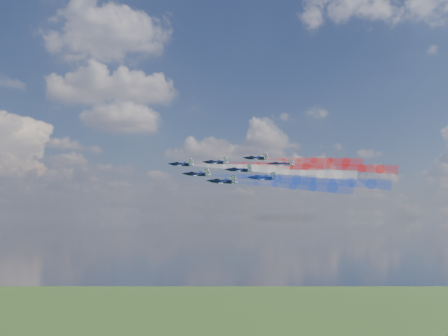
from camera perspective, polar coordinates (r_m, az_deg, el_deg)
name	(u,v)px	position (r m, az deg, el deg)	size (l,w,h in m)	color
jet_lead	(182,164)	(190.15, -4.58, 0.39)	(8.45, 10.56, 2.82)	black
trail_lead	(240,167)	(182.38, 1.69, 0.10)	(3.52, 34.32, 3.52)	white
jet_inner_left	(197,174)	(175.38, -2.91, -0.67)	(8.45, 10.56, 2.82)	black
trail_inner_left	(261,178)	(168.33, 3.97, -1.04)	(3.52, 34.32, 3.52)	#1739C6
jet_inner_right	(216,162)	(194.45, -0.87, 0.61)	(8.45, 10.56, 2.82)	black
trail_inner_right	(274,165)	(188.00, 5.37, 0.33)	(3.52, 34.32, 3.52)	red
jet_outer_left	(223,181)	(161.90, -0.13, -1.46)	(8.45, 10.56, 2.82)	black
trail_outer_left	(293,185)	(156.00, 7.44, -1.87)	(3.52, 34.32, 3.52)	#1739C6
jet_center_third	(239,170)	(180.52, 1.68, -0.21)	(8.45, 10.56, 2.82)	black
trail_center_third	(303,173)	(175.12, 8.49, -0.54)	(3.52, 34.32, 3.52)	white
jet_outer_right	(256,158)	(200.10, 3.49, 1.06)	(8.45, 10.56, 2.82)	black
trail_outer_right	(314,160)	(195.24, 9.65, 0.80)	(3.52, 34.32, 3.52)	red
jet_rear_left	(263,178)	(168.40, 4.20, -1.07)	(8.45, 10.56, 2.82)	black
trail_rear_left	(332,182)	(164.06, 11.57, -1.45)	(3.52, 34.32, 3.52)	#1739C6
jet_rear_right	(281,165)	(186.37, 6.17, 0.38)	(8.45, 10.56, 2.82)	black
trail_rear_right	(345,167)	(182.62, 12.85, 0.07)	(3.52, 34.32, 3.52)	red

